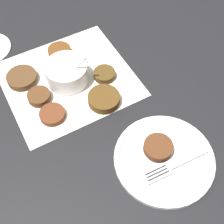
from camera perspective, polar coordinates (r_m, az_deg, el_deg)
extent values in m
plane|color=black|center=(0.87, -6.65, 6.79)|extent=(4.00, 4.00, 0.00)
cube|color=silver|center=(0.86, -7.98, 5.93)|extent=(0.37, 0.35, 0.00)
cylinder|color=silver|center=(0.83, -8.27, 7.10)|extent=(0.11, 0.11, 0.05)
cylinder|color=#C65123|center=(0.84, -8.19, 6.64)|extent=(0.09, 0.09, 0.03)
cone|color=silver|center=(0.82, -4.87, 9.01)|extent=(0.03, 0.02, 0.02)
cylinder|color=silver|center=(0.80, -6.56, 8.14)|extent=(0.05, 0.04, 0.09)
cylinder|color=#4E3415|center=(0.79, -1.50, 2.41)|extent=(0.08, 0.08, 0.02)
cylinder|color=#473416|center=(0.85, -1.41, 6.92)|extent=(0.06, 0.06, 0.02)
cylinder|color=#4B311C|center=(0.87, -16.14, 6.03)|extent=(0.08, 0.08, 0.02)
cylinder|color=#583416|center=(0.91, -9.56, 10.79)|extent=(0.06, 0.06, 0.02)
cylinder|color=#4D2E19|center=(0.82, -13.19, 2.79)|extent=(0.06, 0.06, 0.02)
cylinder|color=#5A2F1A|center=(0.78, -10.86, -0.43)|extent=(0.06, 0.06, 0.01)
cylinder|color=silver|center=(0.72, 9.49, -8.47)|extent=(0.23, 0.23, 0.01)
torus|color=silver|center=(0.72, 9.58, -8.20)|extent=(0.22, 0.22, 0.01)
cylinder|color=#512D19|center=(0.71, 8.43, -6.41)|extent=(0.07, 0.07, 0.02)
cube|color=silver|center=(0.72, 14.03, -8.12)|extent=(0.11, 0.02, 0.00)
cube|color=silver|center=(0.69, 8.21, -11.05)|extent=(0.07, 0.03, 0.00)
cube|color=black|center=(0.69, 7.93, -10.49)|extent=(0.05, 0.01, 0.00)
cube|color=black|center=(0.69, 8.23, -10.98)|extent=(0.05, 0.01, 0.00)
cube|color=black|center=(0.69, 8.54, -11.46)|extent=(0.05, 0.01, 0.00)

